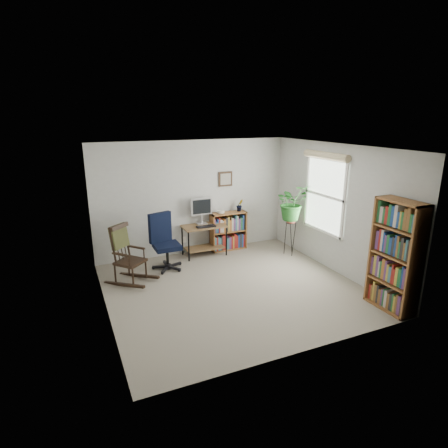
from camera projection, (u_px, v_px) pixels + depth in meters
name	position (u px, v px, depth m)	size (l,w,h in m)	color
floor	(233.00, 288.00, 6.49)	(4.20, 4.00, 0.00)	gray
ceiling	(234.00, 147.00, 5.81)	(4.20, 4.00, 0.00)	white
wall_back	(194.00, 198.00, 7.90)	(4.20, 0.00, 2.40)	beige
wall_front	(306.00, 264.00, 4.39)	(4.20, 0.00, 2.40)	beige
wall_left	(101.00, 238.00, 5.34)	(0.00, 4.00, 2.40)	beige
wall_right	(336.00, 209.00, 6.96)	(0.00, 4.00, 2.40)	beige
window	(324.00, 196.00, 7.15)	(0.12, 1.20, 1.50)	white
desk	(204.00, 240.00, 7.93)	(0.91, 0.50, 0.65)	brown
monitor	(201.00, 211.00, 7.88)	(0.46, 0.16, 0.56)	silver
keyboard	(206.00, 226.00, 7.73)	(0.40, 0.15, 0.03)	black
office_chair	(167.00, 242.00, 7.14)	(0.60, 0.60, 1.11)	black
rocking_chair	(130.00, 254.00, 6.57)	(0.55, 0.92, 1.07)	black
low_bookshelf	(228.00, 231.00, 8.25)	(0.80, 0.27, 0.84)	brown
tall_bookshelf	(395.00, 256.00, 5.58)	(0.32, 0.75, 1.71)	brown
plant_stand	(290.00, 236.00, 7.94)	(0.23, 0.23, 0.83)	black
spider_plant	(293.00, 185.00, 7.64)	(1.69, 1.88, 1.46)	#236624
potted_plant_small	(240.00, 209.00, 8.23)	(0.13, 0.24, 0.11)	#236624
framed_picture	(226.00, 179.00, 8.06)	(0.32, 0.04, 0.32)	black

